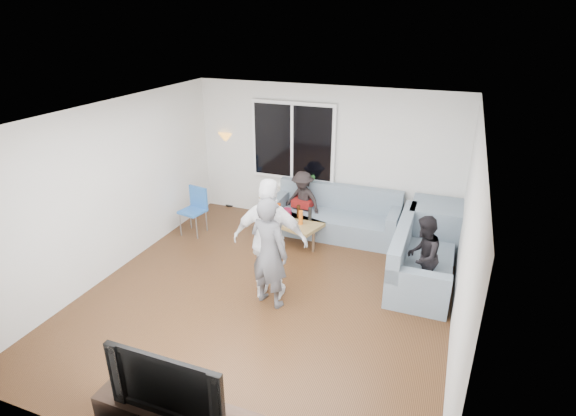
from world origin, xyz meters
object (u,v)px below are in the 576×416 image
at_px(sofa_right_section, 424,254).
at_px(television, 172,379).
at_px(coffee_table, 291,230).
at_px(player_left, 269,252).
at_px(sofa_back_section, 335,213).
at_px(spectator_right, 423,256).
at_px(side_chair, 193,212).
at_px(spectator_back, 302,201).
at_px(player_right, 270,241).
at_px(floor_lamp, 228,170).

height_order(sofa_right_section, television, television).
height_order(coffee_table, player_left, player_left).
xyz_separation_m(sofa_back_section, sofa_right_section, (1.66, -0.98, 0.00)).
distance_m(sofa_back_section, television, 4.79).
bearing_deg(spectator_right, side_chair, -90.61).
bearing_deg(spectator_back, sofa_right_section, -10.21).
relative_size(sofa_right_section, player_right, 1.13).
height_order(sofa_back_section, spectator_right, spectator_right).
xyz_separation_m(coffee_table, floor_lamp, (-1.77, 1.06, 0.58)).
relative_size(player_right, spectator_right, 1.48).
bearing_deg(sofa_right_section, floor_lamp, 69.58).
bearing_deg(sofa_right_section, player_left, 126.30).
relative_size(sofa_right_section, television, 1.75).
relative_size(floor_lamp, player_left, 0.98).
bearing_deg(sofa_back_section, player_left, -96.18).
height_order(sofa_back_section, sofa_right_section, same).
distance_m(side_chair, player_left, 2.65).
relative_size(spectator_back, television, 0.98).
relative_size(sofa_right_section, spectator_back, 1.78).
height_order(side_chair, spectator_right, spectator_right).
xyz_separation_m(coffee_table, spectator_back, (0.02, 0.56, 0.36)).
relative_size(player_right, spectator_back, 1.58).
distance_m(player_right, television, 2.54).
xyz_separation_m(side_chair, player_left, (2.15, -1.50, 0.36)).
distance_m(floor_lamp, spectator_right, 4.51).
relative_size(sofa_back_section, player_right, 1.30).
relative_size(coffee_table, player_right, 0.62).
bearing_deg(player_left, coffee_table, -62.82).
relative_size(side_chair, player_left, 0.54).
xyz_separation_m(sofa_back_section, floor_lamp, (-2.41, 0.53, 0.36)).
bearing_deg(spectator_back, side_chair, -139.11).
bearing_deg(sofa_back_section, sofa_right_section, -30.66).
xyz_separation_m(coffee_table, side_chair, (-1.77, -0.36, 0.23)).
bearing_deg(spectator_back, player_right, -68.23).
distance_m(side_chair, spectator_back, 2.01).
xyz_separation_m(spectator_back, television, (0.46, -4.80, 0.21)).
relative_size(sofa_back_section, side_chair, 2.67).
distance_m(sofa_back_section, spectator_right, 2.18).
bearing_deg(spectator_right, sofa_right_section, -173.45).
bearing_deg(player_right, sofa_right_section, -156.81).
bearing_deg(floor_lamp, player_right, -52.69).
bearing_deg(television, spectator_back, 95.42).
height_order(sofa_back_section, floor_lamp, floor_lamp).
relative_size(side_chair, spectator_back, 0.77).
bearing_deg(floor_lamp, television, -67.09).
relative_size(player_left, television, 1.38).
relative_size(coffee_table, side_chair, 1.28).
distance_m(player_left, spectator_back, 2.46).
relative_size(spectator_right, spectator_back, 1.07).
height_order(player_right, spectator_back, player_right).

